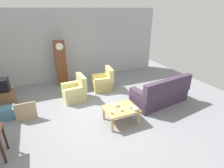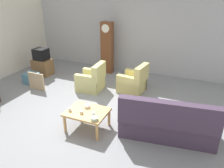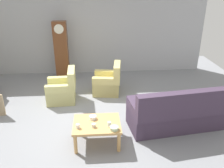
{
  "view_description": "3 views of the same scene",
  "coord_description": "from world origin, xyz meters",
  "px_view_note": "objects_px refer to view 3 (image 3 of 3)",
  "views": [
    {
      "loc": [
        -1.7,
        -4.58,
        3.16
      ],
      "look_at": [
        0.52,
        0.49,
        0.75
      ],
      "focal_mm": 27.76,
      "sensor_mm": 36.0,
      "label": 1
    },
    {
      "loc": [
        2.64,
        -4.6,
        3.21
      ],
      "look_at": [
        0.61,
        0.1,
        0.91
      ],
      "focal_mm": 35.84,
      "sensor_mm": 36.0,
      "label": 2
    },
    {
      "loc": [
        0.32,
        -4.73,
        3.12
      ],
      "look_at": [
        0.68,
        0.23,
        0.93
      ],
      "focal_mm": 37.66,
      "sensor_mm": 36.0,
      "label": 3
    }
  ],
  "objects_px": {
    "coffee_table_wood": "(97,126)",
    "cup_cream_tall": "(94,125)",
    "armchair_olive_far": "(108,83)",
    "cup_blue_rimmed": "(109,124)",
    "grandfather_clock": "(61,51)",
    "couch_floral": "(176,114)",
    "cup_white_porcelain": "(78,126)",
    "bowl_white_stacked": "(93,117)",
    "bowl_shallow_green": "(114,128)",
    "armchair_olive_near": "(63,90)"
  },
  "relations": [
    {
      "from": "cup_blue_rimmed",
      "to": "armchair_olive_far",
      "type": "bearing_deg",
      "value": 87.37
    },
    {
      "from": "armchair_olive_far",
      "to": "bowl_white_stacked",
      "type": "relative_size",
      "value": 6.19
    },
    {
      "from": "grandfather_clock",
      "to": "cup_cream_tall",
      "type": "distance_m",
      "value": 3.94
    },
    {
      "from": "grandfather_clock",
      "to": "armchair_olive_far",
      "type": "bearing_deg",
      "value": -39.8
    },
    {
      "from": "couch_floral",
      "to": "bowl_white_stacked",
      "type": "xyz_separation_m",
      "value": [
        -1.89,
        -0.27,
        0.15
      ]
    },
    {
      "from": "cup_blue_rimmed",
      "to": "bowl_shallow_green",
      "type": "distance_m",
      "value": 0.16
    },
    {
      "from": "bowl_shallow_green",
      "to": "armchair_olive_far",
      "type": "bearing_deg",
      "value": 89.35
    },
    {
      "from": "cup_white_porcelain",
      "to": "cup_blue_rimmed",
      "type": "xyz_separation_m",
      "value": [
        0.62,
        0.02,
        0.0
      ]
    },
    {
      "from": "cup_blue_rimmed",
      "to": "bowl_shallow_green",
      "type": "relative_size",
      "value": 0.53
    },
    {
      "from": "couch_floral",
      "to": "armchair_olive_far",
      "type": "distance_m",
      "value": 2.44
    },
    {
      "from": "armchair_olive_far",
      "to": "cup_blue_rimmed",
      "type": "relative_size",
      "value": 9.82
    },
    {
      "from": "armchair_olive_near",
      "to": "coffee_table_wood",
      "type": "bearing_deg",
      "value": -64.7
    },
    {
      "from": "armchair_olive_near",
      "to": "bowl_white_stacked",
      "type": "bearing_deg",
      "value": -64.77
    },
    {
      "from": "cup_cream_tall",
      "to": "bowl_white_stacked",
      "type": "height_order",
      "value": "cup_cream_tall"
    },
    {
      "from": "armchair_olive_near",
      "to": "grandfather_clock",
      "type": "height_order",
      "value": "grandfather_clock"
    },
    {
      "from": "coffee_table_wood",
      "to": "cup_white_porcelain",
      "type": "height_order",
      "value": "cup_white_porcelain"
    },
    {
      "from": "bowl_white_stacked",
      "to": "cup_cream_tall",
      "type": "bearing_deg",
      "value": -87.37
    },
    {
      "from": "cup_cream_tall",
      "to": "armchair_olive_far",
      "type": "bearing_deg",
      "value": 80.37
    },
    {
      "from": "cup_white_porcelain",
      "to": "bowl_shallow_green",
      "type": "relative_size",
      "value": 0.48
    },
    {
      "from": "grandfather_clock",
      "to": "bowl_white_stacked",
      "type": "xyz_separation_m",
      "value": [
        1.04,
        -3.47,
        -0.48
      ]
    },
    {
      "from": "coffee_table_wood",
      "to": "bowl_white_stacked",
      "type": "xyz_separation_m",
      "value": [
        -0.08,
        0.16,
        0.1
      ]
    },
    {
      "from": "couch_floral",
      "to": "coffee_table_wood",
      "type": "xyz_separation_m",
      "value": [
        -1.81,
        -0.43,
        0.05
      ]
    },
    {
      "from": "grandfather_clock",
      "to": "bowl_white_stacked",
      "type": "distance_m",
      "value": 3.65
    },
    {
      "from": "cup_blue_rimmed",
      "to": "bowl_white_stacked",
      "type": "distance_m",
      "value": 0.44
    },
    {
      "from": "armchair_olive_far",
      "to": "cup_blue_rimmed",
      "type": "xyz_separation_m",
      "value": [
        -0.12,
        -2.52,
        0.21
      ]
    },
    {
      "from": "bowl_shallow_green",
      "to": "coffee_table_wood",
      "type": "bearing_deg",
      "value": 142.12
    },
    {
      "from": "grandfather_clock",
      "to": "cup_white_porcelain",
      "type": "height_order",
      "value": "grandfather_clock"
    },
    {
      "from": "armchair_olive_near",
      "to": "bowl_shallow_green",
      "type": "xyz_separation_m",
      "value": [
        1.26,
        -2.23,
        0.2
      ]
    },
    {
      "from": "armchair_olive_near",
      "to": "armchair_olive_far",
      "type": "xyz_separation_m",
      "value": [
        1.29,
        0.43,
        0.0
      ]
    },
    {
      "from": "grandfather_clock",
      "to": "couch_floral",
      "type": "bearing_deg",
      "value": -47.57
    },
    {
      "from": "cup_cream_tall",
      "to": "armchair_olive_near",
      "type": "bearing_deg",
      "value": 112.34
    },
    {
      "from": "cup_cream_tall",
      "to": "grandfather_clock",
      "type": "bearing_deg",
      "value": 105.6
    },
    {
      "from": "couch_floral",
      "to": "bowl_shallow_green",
      "type": "height_order",
      "value": "couch_floral"
    },
    {
      "from": "armchair_olive_near",
      "to": "cup_cream_tall",
      "type": "relative_size",
      "value": 11.01
    },
    {
      "from": "couch_floral",
      "to": "bowl_shallow_green",
      "type": "distance_m",
      "value": 1.63
    },
    {
      "from": "grandfather_clock",
      "to": "cup_cream_tall",
      "type": "relative_size",
      "value": 23.4
    },
    {
      "from": "cup_white_porcelain",
      "to": "grandfather_clock",
      "type": "bearing_deg",
      "value": 101.13
    },
    {
      "from": "cup_white_porcelain",
      "to": "cup_cream_tall",
      "type": "bearing_deg",
      "value": 2.32
    },
    {
      "from": "couch_floral",
      "to": "cup_blue_rimmed",
      "type": "height_order",
      "value": "couch_floral"
    },
    {
      "from": "cup_blue_rimmed",
      "to": "cup_cream_tall",
      "type": "xyz_separation_m",
      "value": [
        -0.31,
        -0.01,
        -0.01
      ]
    },
    {
      "from": "bowl_white_stacked",
      "to": "bowl_shallow_green",
      "type": "bearing_deg",
      "value": -45.52
    },
    {
      "from": "grandfather_clock",
      "to": "bowl_shallow_green",
      "type": "bearing_deg",
      "value": -69.54
    },
    {
      "from": "couch_floral",
      "to": "armchair_olive_near",
      "type": "distance_m",
      "value": 3.14
    },
    {
      "from": "cup_cream_tall",
      "to": "bowl_shallow_green",
      "type": "height_order",
      "value": "cup_cream_tall"
    },
    {
      "from": "armchair_olive_far",
      "to": "cup_white_porcelain",
      "type": "bearing_deg",
      "value": -106.17
    },
    {
      "from": "cup_white_porcelain",
      "to": "cup_blue_rimmed",
      "type": "bearing_deg",
      "value": 2.02
    },
    {
      "from": "armchair_olive_near",
      "to": "cup_blue_rimmed",
      "type": "height_order",
      "value": "armchair_olive_near"
    },
    {
      "from": "armchair_olive_far",
      "to": "cup_blue_rimmed",
      "type": "bearing_deg",
      "value": -92.63
    },
    {
      "from": "coffee_table_wood",
      "to": "cup_cream_tall",
      "type": "height_order",
      "value": "cup_cream_tall"
    },
    {
      "from": "coffee_table_wood",
      "to": "cup_cream_tall",
      "type": "xyz_separation_m",
      "value": [
        -0.06,
        -0.14,
        0.1
      ]
    }
  ]
}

